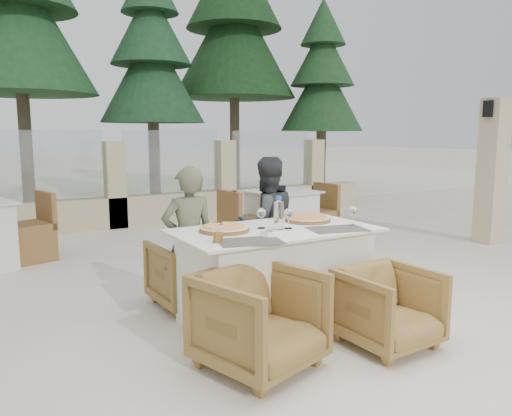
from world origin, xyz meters
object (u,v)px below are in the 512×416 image
armchair_far_right (274,263)px  armchair_near_right (388,308)px  pizza_left (224,228)px  water_bottle (279,213)px  diner_left (189,241)px  wine_glass_near (288,217)px  beer_glass_left (218,232)px  armchair_far_left (190,273)px  dining_table (275,276)px  armchair_near_left (260,320)px  pizza_right (308,218)px  wine_glass_centre (261,217)px  bg_table_b (281,219)px  beer_glass_right (280,213)px  diner_right (266,225)px  olive_dish (270,233)px  wine_glass_corner (353,215)px

armchair_far_right → armchair_near_right: bearing=90.5°
pizza_left → water_bottle: bearing=-19.2°
diner_left → pizza_left: bearing=111.6°
wine_glass_near → beer_glass_left: wine_glass_near is taller
armchair_far_left → armchair_near_right: (0.88, -1.53, -0.01)m
dining_table → pizza_left: 0.58m
beer_glass_left → pizza_left: bearing=56.6°
armchair_far_left → armchair_near_left: (-0.09, -1.35, 0.03)m
pizza_left → pizza_right: bearing=2.5°
wine_glass_centre → armchair_near_left: 0.99m
pizza_left → bg_table_b: size_ratio=0.24×
beer_glass_right → dining_table: bearing=-129.2°
armchair_near_left → armchair_far_right: bearing=37.2°
beer_glass_right → armchair_far_left: (-0.66, 0.43, -0.54)m
wine_glass_centre → armchair_near_right: wine_glass_centre is taller
dining_table → armchair_near_right: bearing=-61.3°
pizza_left → wine_glass_centre: size_ratio=2.10×
pizza_left → wine_glass_centre: 0.32m
beer_glass_right → armchair_far_left: size_ratio=0.21×
beer_glass_right → armchair_far_left: 0.96m
armchair_near_left → bg_table_b: bg_table_b is taller
water_bottle → diner_left: (-0.54, 0.55, -0.27)m
water_bottle → beer_glass_right: (0.22, 0.31, -0.07)m
beer_glass_right → diner_right: size_ratio=0.10×
dining_table → wine_glass_centre: bearing=139.1°
beer_glass_right → armchair_far_right: size_ratio=0.21×
beer_glass_left → diner_right: bearing=43.7°
beer_glass_left → olive_dish: (0.43, 0.01, -0.05)m
armchair_near_right → beer_glass_right: bearing=98.9°
wine_glass_corner → beer_glass_right: wine_glass_corner is taller
wine_glass_centre → wine_glass_corner: same height
dining_table → diner_right: bearing=63.3°
beer_glass_left → armchair_far_right: bearing=39.7°
beer_glass_left → beer_glass_right: bearing=30.5°
beer_glass_left → armchair_far_right: (0.99, 0.82, -0.55)m
diner_left → diner_right: size_ratio=0.96×
water_bottle → wine_glass_corner: 0.64m
beer_glass_left → armchair_near_left: size_ratio=0.20×
beer_glass_left → olive_dish: bearing=1.4°
dining_table → wine_glass_near: 0.49m
pizza_left → bg_table_b: pizza_left is taller
armchair_far_right → diner_right: (-0.02, 0.10, 0.36)m
pizza_right → olive_dish: pizza_right is taller
pizza_right → diner_left: size_ratio=0.31×
pizza_right → wine_glass_centre: wine_glass_centre is taller
olive_dish → armchair_far_left: 1.07m
wine_glass_near → bg_table_b: bearing=57.8°
pizza_right → wine_glass_centre: bearing=-171.8°
wine_glass_near → armchair_near_left: wine_glass_near is taller
water_bottle → bg_table_b: bearing=56.1°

